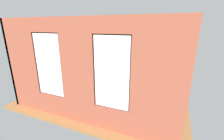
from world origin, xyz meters
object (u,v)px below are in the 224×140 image
couch_by_window (79,99)px  coffee_table (120,82)px  potted_plant_near_tv (70,71)px  candle_jar (121,81)px  potted_plant_by_left_couch (154,83)px  table_plant_small (120,79)px  remote_silver (117,79)px  tv_flatscreen (74,63)px  papasan_chair (111,67)px  couch_left (160,97)px  media_console (74,74)px  remote_gray (129,81)px  potted_plant_foreground_right (93,57)px  cup_ceramic (110,79)px  potted_plant_corner_far_left (161,110)px

couch_by_window → coffee_table: (-0.81, -2.07, 0.04)m
couch_by_window → potted_plant_near_tv: bearing=-43.8°
candle_jar → potted_plant_by_left_couch: (-1.36, -0.78, -0.17)m
table_plant_small → remote_silver: bearing=-27.2°
tv_flatscreen → papasan_chair: (-1.53, -1.63, -0.49)m
table_plant_small → candle_jar: bearing=134.3°
couch_by_window → tv_flatscreen: tv_flatscreen is taller
couch_by_window → papasan_chair: size_ratio=1.57×
couch_left → potted_plant_by_left_couch: (0.40, -1.41, -0.02)m
tv_flatscreen → potted_plant_near_tv: 1.19m
media_console → remote_gray: bearing=176.5°
couch_by_window → coffee_table: size_ratio=1.19×
potted_plant_near_tv → media_console: bearing=-62.0°
candle_jar → coffee_table: bearing=-45.7°
couch_by_window → remote_silver: 2.26m
potted_plant_near_tv → couch_by_window: bearing=136.2°
couch_left → tv_flatscreen: (4.65, -1.07, 0.61)m
couch_left → potted_plant_near_tv: size_ratio=1.31×
remote_gray → remote_silver: bearing=-28.1°
tv_flatscreen → media_console: bearing=90.0°
coffee_table → potted_plant_near_tv: potted_plant_near_tv is taller
papasan_chair → potted_plant_foreground_right: 1.33m
coffee_table → remote_silver: size_ratio=8.75×
media_console → potted_plant_by_left_couch: 4.26m
coffee_table → table_plant_small: (-0.00, -0.00, 0.15)m
couch_by_window → remote_gray: bearing=-119.0°
tv_flatscreen → coffee_table: bearing=173.2°
remote_silver → cup_ceramic: bearing=91.9°
couch_by_window → table_plant_small: 2.23m
candle_jar → potted_plant_foreground_right: size_ratio=0.09×
table_plant_small → media_console: size_ratio=0.15×
potted_plant_corner_far_left → candle_jar: bearing=-47.1°
coffee_table → potted_plant_foreground_right: bearing=-38.0°
papasan_chair → remote_silver: bearing=119.7°
remote_silver → potted_plant_by_left_couch: size_ratio=0.34×
papasan_chair → potted_plant_by_left_couch: (-2.72, 1.29, -0.13)m
potted_plant_near_tv → papasan_chair: bearing=-110.0°
cup_ceramic → remote_silver: 0.34m
candle_jar → potted_plant_corner_far_left: size_ratio=0.13×
cup_ceramic → papasan_chair: 2.22m
media_console → couch_left: bearing=167.1°
potted_plant_foreground_right → potted_plant_corner_far_left: (-4.49, 4.10, -0.36)m
couch_left → media_console: 4.77m
couch_left → coffee_table: couch_left is taller
media_console → potted_plant_foreground_right: bearing=-100.6°
potted_plant_near_tv → potted_plant_corner_far_left: (-4.24, 1.45, -0.20)m
couch_by_window → candle_jar: (-0.92, -1.96, 0.15)m
coffee_table → remote_gray: remote_gray is taller
table_plant_small → potted_plant_corner_far_left: size_ratio=0.20×
table_plant_small → media_console: (2.78, -0.33, -0.23)m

